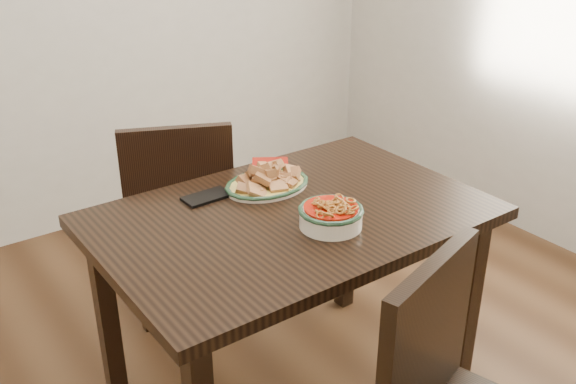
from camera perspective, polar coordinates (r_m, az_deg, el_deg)
dining_table at (r=2.08m, az=0.32°, el=-4.10°), size 1.22×0.81×0.75m
chair_far at (r=2.63m, az=-9.58°, el=-1.57°), size 0.55×0.55×0.89m
fish_plate at (r=2.18m, az=-1.88°, el=1.45°), size 0.30×0.23×0.11m
noodle_bowl at (r=1.93m, az=3.83°, el=-1.93°), size 0.20×0.20×0.08m
smartphone at (r=2.13m, az=-7.24°, el=-0.43°), size 0.16×0.09×0.01m
napkin at (r=2.37m, az=-1.59°, el=2.49°), size 0.17×0.17×0.01m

